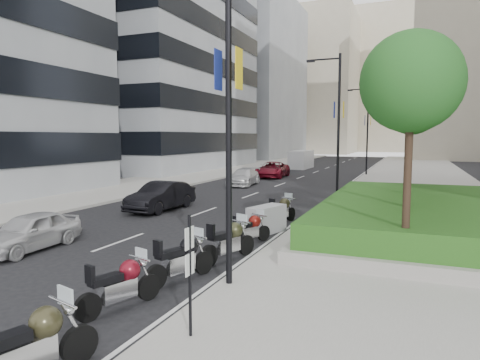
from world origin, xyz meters
The scene contains 31 objects.
ground centered at (0.00, 0.00, 0.00)m, with size 160.00×160.00×0.00m, color black.
sidewalk_right centered at (9.00, 30.00, 0.07)m, with size 10.00×100.00×0.15m, color #9E9B93.
sidewalk_left centered at (-12.00, 30.00, 0.07)m, with size 8.00×100.00×0.15m, color #9E9B93.
lane_edge centered at (3.70, 30.00, 0.01)m, with size 0.12×100.00×0.01m, color silver.
lane_centre centered at (-1.50, 30.00, 0.01)m, with size 0.12×100.00×0.01m, color silver.
building_grey_mid centered at (-24.00, 38.00, 20.00)m, with size 22.00×26.00×40.00m, color gray.
building_grey_far centered at (-24.00, 70.00, 15.00)m, with size 22.00×26.00×30.00m, color gray.
building_cream_left centered at (-18.00, 100.00, 17.00)m, with size 26.00×24.00×34.00m, color #B7AD93.
building_cream_centre centered at (2.00, 120.00, 19.00)m, with size 30.00×24.00×38.00m, color #B7AD93.
planter centered at (10.00, 10.00, 0.35)m, with size 10.00×14.00×0.40m, color gray.
hedge centered at (10.00, 10.00, 0.95)m, with size 9.40×13.40×0.80m, color #1D4B15.
tree_0 centered at (8.50, 4.00, 5.42)m, with size 2.80×2.80×6.30m.
tree_1 centered at (8.50, 8.00, 5.42)m, with size 2.80×2.80×6.30m.
tree_2 centered at (8.50, 12.00, 5.42)m, with size 2.80×2.80×6.30m.
tree_3 centered at (8.50, 16.00, 5.42)m, with size 2.80×2.80×6.30m.
lamp_post_0 centered at (4.14, 1.00, 5.07)m, with size 2.34×0.45×9.00m.
lamp_post_1 centered at (4.14, 18.00, 5.07)m, with size 2.34×0.45×9.00m.
lamp_post_2 centered at (4.14, 36.00, 5.07)m, with size 2.34×0.45×9.00m.
parking_sign centered at (4.80, -2.00, 1.46)m, with size 0.06×0.32×2.50m.
motorcycle_0 centered at (3.12, -4.16, 0.65)m, with size 0.96×2.38×1.21m.
motorcycle_1 centered at (2.57, -1.17, 0.60)m, with size 0.93×2.18×1.12m.
motorcycle_2 centered at (2.88, 1.05, 0.63)m, with size 1.02×2.29×1.18m.
motorcycle_3 centered at (3.29, 3.35, 0.64)m, with size 1.05×2.33×1.21m.
motorcycle_4 centered at (3.18, 5.54, 0.56)m, with size 1.03×1.98×1.05m.
motorcycle_5 centered at (3.15, 7.50, 0.56)m, with size 1.25×1.99×1.13m.
motorcycle_6 centered at (3.17, 9.62, 0.61)m, with size 0.92×2.24×1.14m.
car_a centered at (-3.67, 1.92, 0.66)m, with size 1.56×3.87×1.32m, color silver.
car_b centered at (-3.85, 10.59, 0.77)m, with size 1.62×4.65×1.53m, color black.
car_c centered at (-4.13, 23.38, 0.68)m, with size 1.89×4.65×1.35m, color silver.
car_d centered at (-4.05, 30.88, 0.76)m, with size 2.52×5.46×1.52m, color maroon.
delivery_van centered at (-4.37, 43.52, 1.04)m, with size 2.12×5.35×2.23m.
Camera 1 is at (8.61, -8.90, 3.93)m, focal length 32.00 mm.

